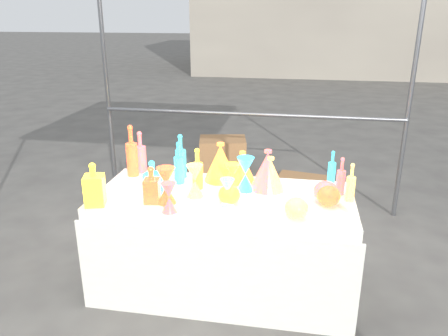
% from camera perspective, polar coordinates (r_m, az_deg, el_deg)
% --- Properties ---
extents(ground, '(80.00, 80.00, 0.00)m').
position_cam_1_polar(ground, '(3.44, -0.00, -15.07)').
color(ground, slate).
rests_on(ground, ground).
extents(display_table, '(1.84, 0.83, 0.75)m').
position_cam_1_polar(display_table, '(3.23, -0.03, -9.71)').
color(display_table, white).
rests_on(display_table, ground).
extents(cardboard_box_closed, '(0.66, 0.53, 0.43)m').
position_cam_1_polar(cardboard_box_closed, '(5.67, -0.17, 1.76)').
color(cardboard_box_closed, '#A8774C').
rests_on(cardboard_box_closed, ground).
extents(cardboard_box_flat, '(0.73, 0.58, 0.06)m').
position_cam_1_polar(cardboard_box_flat, '(5.38, 10.40, -1.68)').
color(cardboard_box_flat, '#A8774C').
rests_on(cardboard_box_flat, ground).
extents(bottle_1, '(0.10, 0.10, 0.32)m').
position_cam_1_polar(bottle_1, '(3.24, -5.89, 0.70)').
color(bottle_1, '#23941A').
rests_on(bottle_1, display_table).
extents(bottle_2, '(0.11, 0.11, 0.41)m').
position_cam_1_polar(bottle_2, '(3.44, -11.97, 2.23)').
color(bottle_2, orange).
rests_on(bottle_2, display_table).
extents(bottle_3, '(0.10, 0.10, 0.34)m').
position_cam_1_polar(bottle_3, '(3.52, -10.86, 2.09)').
color(bottle_3, '#271DAB').
rests_on(bottle_3, display_table).
extents(bottle_6, '(0.09, 0.09, 0.30)m').
position_cam_1_polar(bottle_6, '(3.14, -3.50, -0.06)').
color(bottle_6, '#DB4514').
rests_on(bottle_6, display_table).
extents(bottle_7, '(0.10, 0.10, 0.34)m').
position_cam_1_polar(bottle_7, '(3.36, -5.68, 1.58)').
color(bottle_7, '#23941A').
rests_on(bottle_7, display_table).
extents(decanter_0, '(0.15, 0.15, 0.30)m').
position_cam_1_polar(decanter_0, '(2.99, -16.61, -2.03)').
color(decanter_0, '#DB4514').
rests_on(decanter_0, display_table).
extents(decanter_1, '(0.11, 0.11, 0.26)m').
position_cam_1_polar(decanter_1, '(2.95, -9.44, -2.15)').
color(decanter_1, orange).
rests_on(decanter_1, display_table).
extents(decanter_2, '(0.12, 0.12, 0.25)m').
position_cam_1_polar(decanter_2, '(3.07, -9.33, -1.27)').
color(decanter_2, '#23941A').
rests_on(decanter_2, display_table).
extents(hourglass_0, '(0.16, 0.16, 0.25)m').
position_cam_1_polar(hourglass_0, '(2.92, -7.54, -2.28)').
color(hourglass_0, orange).
rests_on(hourglass_0, display_table).
extents(hourglass_1, '(0.13, 0.13, 0.20)m').
position_cam_1_polar(hourglass_1, '(2.80, -7.19, -3.85)').
color(hourglass_1, '#271DAB').
rests_on(hourglass_1, display_table).
extents(hourglass_2, '(0.14, 0.14, 0.23)m').
position_cam_1_polar(hourglass_2, '(3.01, -3.82, -1.69)').
color(hourglass_2, teal).
rests_on(hourglass_2, display_table).
extents(hourglass_3, '(0.12, 0.12, 0.19)m').
position_cam_1_polar(hourglass_3, '(2.87, 0.44, -3.23)').
color(hourglass_3, '#C8286D').
rests_on(hourglass_3, display_table).
extents(hourglass_4, '(0.13, 0.13, 0.22)m').
position_cam_1_polar(hourglass_4, '(3.07, 1.11, -1.39)').
color(hourglass_4, '#DB4514').
rests_on(hourglass_4, display_table).
extents(hourglass_5, '(0.15, 0.15, 0.25)m').
position_cam_1_polar(hourglass_5, '(3.11, 2.81, -0.80)').
color(hourglass_5, '#23941A').
rests_on(hourglass_5, display_table).
extents(globe_0, '(0.20, 0.20, 0.12)m').
position_cam_1_polar(globe_0, '(2.91, 0.69, -3.65)').
color(globe_0, '#DB4514').
rests_on(globe_0, display_table).
extents(globe_1, '(0.18, 0.18, 0.12)m').
position_cam_1_polar(globe_1, '(2.75, 9.42, -5.35)').
color(globe_1, teal).
rests_on(globe_1, display_table).
extents(globe_2, '(0.18, 0.18, 0.13)m').
position_cam_1_polar(globe_2, '(2.96, 13.47, -3.71)').
color(globe_2, orange).
rests_on(globe_2, display_table).
extents(globe_3, '(0.20, 0.20, 0.13)m').
position_cam_1_polar(globe_3, '(3.01, 13.15, -3.22)').
color(globe_3, '#271DAB').
rests_on(globe_3, display_table).
extents(lampshade_0, '(0.22, 0.22, 0.24)m').
position_cam_1_polar(lampshade_0, '(3.26, 2.40, 0.16)').
color(lampshade_0, '#D4E830').
rests_on(lampshade_0, display_table).
extents(lampshade_1, '(0.29, 0.29, 0.30)m').
position_cam_1_polar(lampshade_1, '(3.29, -0.45, 0.84)').
color(lampshade_1, '#D4E830').
rests_on(lampshade_1, display_table).
extents(lampshade_2, '(0.30, 0.30, 0.29)m').
position_cam_1_polar(lampshade_2, '(3.14, 5.69, -0.20)').
color(lampshade_2, '#271DAB').
rests_on(lampshade_2, display_table).
extents(lampshade_3, '(0.26, 0.26, 0.25)m').
position_cam_1_polar(lampshade_3, '(3.13, 6.08, -0.71)').
color(lampshade_3, teal).
rests_on(lampshade_3, display_table).
extents(bottle_8, '(0.06, 0.06, 0.25)m').
position_cam_1_polar(bottle_8, '(3.33, 13.92, 0.11)').
color(bottle_8, '#23941A').
rests_on(bottle_8, display_table).
extents(bottle_10, '(0.07, 0.07, 0.27)m').
position_cam_1_polar(bottle_10, '(3.15, 15.05, -0.99)').
color(bottle_10, '#271DAB').
rests_on(bottle_10, display_table).
extents(bottle_11, '(0.08, 0.08, 0.27)m').
position_cam_1_polar(bottle_11, '(3.05, 16.26, -1.80)').
color(bottle_11, teal).
rests_on(bottle_11, display_table).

